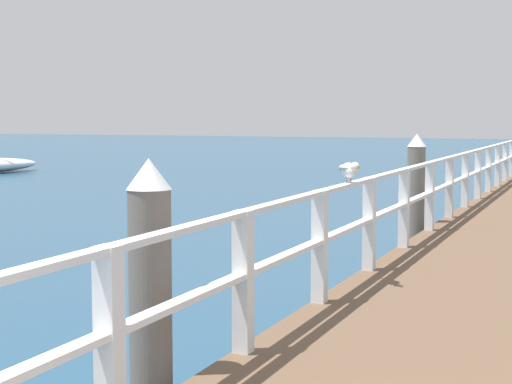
{
  "coord_description": "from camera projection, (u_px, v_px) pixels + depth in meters",
  "views": [
    {
      "loc": [
        0.88,
        -0.89,
        2.12
      ],
      "look_at": [
        -3.61,
        9.51,
        1.06
      ],
      "focal_mm": 55.98,
      "sensor_mm": 36.0,
      "label": 1
    }
  ],
  "objects": [
    {
      "name": "pier_railing",
      "position": [
        440.0,
        183.0,
        12.33
      ],
      "size": [
        0.12,
        21.57,
        1.0
      ],
      "color": "white",
      "rests_on": "pier_deck"
    },
    {
      "name": "dock_piling_far",
      "position": [
        416.0,
        193.0,
        12.51
      ],
      "size": [
        0.29,
        0.29,
        1.86
      ],
      "color": "#6B6056",
      "rests_on": "ground_plane"
    },
    {
      "name": "seagull_foreground",
      "position": [
        349.0,
        169.0,
        7.79
      ],
      "size": [
        0.32,
        0.41,
        0.21
      ],
      "rotation": [
        0.0,
        0.0,
        3.78
      ],
      "color": "white",
      "rests_on": "pier_railing"
    },
    {
      "name": "dock_piling_near",
      "position": [
        150.0,
        301.0,
        5.15
      ],
      "size": [
        0.29,
        0.29,
        1.86
      ],
      "color": "#6B6056",
      "rests_on": "ground_plane"
    }
  ]
}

